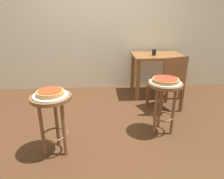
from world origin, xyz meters
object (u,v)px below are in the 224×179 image
serving_plate_foreground (51,95)px  stool_middle (164,96)px  pizza_middle (166,80)px  stool_foreground (52,111)px  pizza_foreground (50,93)px  serving_plate_middle (165,82)px  dining_table (157,62)px  cup_near_edge (154,52)px  wooden_chair (169,81)px

serving_plate_foreground → stool_middle: bearing=14.0°
pizza_middle → serving_plate_foreground: bearing=-166.0°
stool_foreground → pizza_foreground: 0.20m
serving_plate_middle → dining_table: dining_table is taller
pizza_middle → dining_table: (0.26, 1.27, -0.09)m
serving_plate_foreground → pizza_middle: size_ratio=1.12×
stool_foreground → pizza_foreground: size_ratio=2.47×
serving_plate_foreground → pizza_middle: (1.24, 0.31, 0.03)m
serving_plate_foreground → dining_table: 2.18m
stool_middle → pizza_middle: size_ratio=2.15×
pizza_foreground → cup_near_edge: cup_near_edge is taller
pizza_foreground → serving_plate_middle: (1.24, 0.31, -0.03)m
stool_foreground → pizza_foreground: bearing=0.0°
serving_plate_middle → stool_foreground: bearing=-166.0°
dining_table → cup_near_edge: bearing=-140.4°
pizza_foreground → dining_table: bearing=46.5°
stool_middle → serving_plate_middle: serving_plate_middle is taller
serving_plate_middle → pizza_middle: bearing=0.0°
serving_plate_middle → wooden_chair: (0.25, 0.58, -0.19)m
pizza_foreground → dining_table: 2.18m
serving_plate_middle → dining_table: 1.30m
wooden_chair → pizza_middle: bearing=-113.4°
stool_foreground → stool_middle: (1.24, 0.31, 0.00)m
serving_plate_foreground → serving_plate_middle: (1.24, 0.31, 0.00)m
stool_foreground → pizza_middle: pizza_middle is taller
dining_table → stool_middle: bearing=-101.5°
cup_near_edge → pizza_middle: bearing=-98.5°
stool_foreground → stool_middle: bearing=14.0°
serving_plate_middle → cup_near_edge: cup_near_edge is taller
stool_middle → wooden_chair: bearing=66.6°
cup_near_edge → dining_table: bearing=39.6°
stool_middle → pizza_foreground: bearing=-166.0°
serving_plate_foreground → pizza_middle: 1.28m
serving_plate_middle → wooden_chair: wooden_chair is taller
pizza_foreground → serving_plate_middle: 1.28m
serving_plate_foreground → dining_table: bearing=46.5°
stool_foreground → cup_near_edge: 2.10m
dining_table → cup_near_edge: size_ratio=8.38×
pizza_foreground → wooden_chair: 1.75m
pizza_middle → cup_near_edge: 1.22m
stool_middle → dining_table: bearing=78.5°
pizza_foreground → serving_plate_foreground: bearing=-135.0°
pizza_foreground → stool_middle: pizza_foreground is taller
serving_plate_foreground → stool_middle: serving_plate_foreground is taller
pizza_foreground → stool_middle: 1.29m
stool_foreground → wooden_chair: bearing=30.9°
serving_plate_foreground → cup_near_edge: cup_near_edge is taller
pizza_middle → dining_table: dining_table is taller
stool_middle → cup_near_edge: bearing=81.5°
stool_foreground → serving_plate_middle: serving_plate_middle is taller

